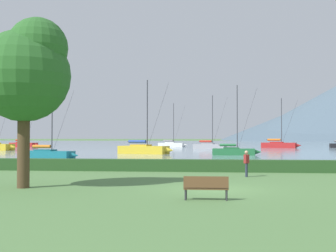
{
  "coord_description": "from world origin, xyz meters",
  "views": [
    {
      "loc": [
        0.13,
        -21.56,
        2.51
      ],
      "look_at": [
        -9.67,
        67.26,
        4.67
      ],
      "focal_mm": 47.97,
      "sensor_mm": 36.0,
      "label": 1
    }
  ],
  "objects_px": {
    "sailboat_slip_2": "(144,149)",
    "sailboat_slip_3": "(49,154)",
    "sailboat_slip_5": "(234,151)",
    "sailboat_slip_7": "(210,146)",
    "sailboat_slip_1": "(24,144)",
    "person_seated_viewer": "(246,161)",
    "sailboat_slip_9": "(279,145)",
    "park_bench_near_path": "(206,187)",
    "sailboat_slip_0": "(172,144)",
    "park_tree": "(27,70)"
  },
  "relations": [
    {
      "from": "sailboat_slip_2",
      "to": "sailboat_slip_3",
      "type": "relative_size",
      "value": 1.36
    },
    {
      "from": "sailboat_slip_5",
      "to": "sailboat_slip_2",
      "type": "bearing_deg",
      "value": 169.31
    },
    {
      "from": "sailboat_slip_3",
      "to": "sailboat_slip_7",
      "type": "relative_size",
      "value": 0.74
    },
    {
      "from": "sailboat_slip_1",
      "to": "person_seated_viewer",
      "type": "height_order",
      "value": "sailboat_slip_1"
    },
    {
      "from": "sailboat_slip_9",
      "to": "sailboat_slip_2",
      "type": "bearing_deg",
      "value": -106.54
    },
    {
      "from": "sailboat_slip_3",
      "to": "person_seated_viewer",
      "type": "relative_size",
      "value": 4.87
    },
    {
      "from": "sailboat_slip_5",
      "to": "person_seated_viewer",
      "type": "relative_size",
      "value": 5.84
    },
    {
      "from": "sailboat_slip_7",
      "to": "sailboat_slip_9",
      "type": "bearing_deg",
      "value": 53.67
    },
    {
      "from": "park_bench_near_path",
      "to": "person_seated_viewer",
      "type": "height_order",
      "value": "person_seated_viewer"
    },
    {
      "from": "sailboat_slip_7",
      "to": "sailboat_slip_9",
      "type": "height_order",
      "value": "sailboat_slip_9"
    },
    {
      "from": "sailboat_slip_3",
      "to": "park_bench_near_path",
      "type": "bearing_deg",
      "value": -48.23
    },
    {
      "from": "sailboat_slip_3",
      "to": "sailboat_slip_5",
      "type": "bearing_deg",
      "value": 43.29
    },
    {
      "from": "sailboat_slip_2",
      "to": "sailboat_slip_5",
      "type": "xyz_separation_m",
      "value": [
        13.07,
        -3.37,
        -0.15
      ]
    },
    {
      "from": "sailboat_slip_0",
      "to": "sailboat_slip_5",
      "type": "distance_m",
      "value": 50.36
    },
    {
      "from": "person_seated_viewer",
      "to": "sailboat_slip_2",
      "type": "bearing_deg",
      "value": 120.18
    },
    {
      "from": "sailboat_slip_9",
      "to": "park_bench_near_path",
      "type": "bearing_deg",
      "value": -83.15
    },
    {
      "from": "sailboat_slip_5",
      "to": "sailboat_slip_9",
      "type": "bearing_deg",
      "value": 78.15
    },
    {
      "from": "sailboat_slip_0",
      "to": "park_bench_near_path",
      "type": "height_order",
      "value": "sailboat_slip_0"
    },
    {
      "from": "sailboat_slip_1",
      "to": "park_bench_near_path",
      "type": "xyz_separation_m",
      "value": [
        46.23,
        -86.35,
        -0.14
      ]
    },
    {
      "from": "person_seated_viewer",
      "to": "park_tree",
      "type": "height_order",
      "value": "park_tree"
    },
    {
      "from": "sailboat_slip_5",
      "to": "park_tree",
      "type": "bearing_deg",
      "value": -102.14
    },
    {
      "from": "sailboat_slip_3",
      "to": "sailboat_slip_5",
      "type": "xyz_separation_m",
      "value": [
        21.16,
        13.45,
        0.0
      ]
    },
    {
      "from": "person_seated_viewer",
      "to": "sailboat_slip_1",
      "type": "bearing_deg",
      "value": 133.99
    },
    {
      "from": "sailboat_slip_0",
      "to": "sailboat_slip_2",
      "type": "bearing_deg",
      "value": -74.5
    },
    {
      "from": "sailboat_slip_2",
      "to": "person_seated_viewer",
      "type": "relative_size",
      "value": 6.6
    },
    {
      "from": "sailboat_slip_5",
      "to": "person_seated_viewer",
      "type": "xyz_separation_m",
      "value": [
        -0.5,
        -33.51,
        0.41
      ]
    },
    {
      "from": "sailboat_slip_1",
      "to": "park_tree",
      "type": "relative_size",
      "value": 1.3
    },
    {
      "from": "sailboat_slip_7",
      "to": "park_tree",
      "type": "distance_m",
      "value": 70.77
    },
    {
      "from": "sailboat_slip_1",
      "to": "sailboat_slip_7",
      "type": "relative_size",
      "value": 1.0
    },
    {
      "from": "sailboat_slip_2",
      "to": "sailboat_slip_9",
      "type": "bearing_deg",
      "value": 75.53
    },
    {
      "from": "sailboat_slip_0",
      "to": "sailboat_slip_1",
      "type": "distance_m",
      "value": 36.02
    },
    {
      "from": "park_bench_near_path",
      "to": "person_seated_viewer",
      "type": "xyz_separation_m",
      "value": [
        2.26,
        10.66,
        0.44
      ]
    },
    {
      "from": "sailboat_slip_2",
      "to": "sailboat_slip_7",
      "type": "distance_m",
      "value": 27.51
    },
    {
      "from": "sailboat_slip_1",
      "to": "park_tree",
      "type": "distance_m",
      "value": 91.22
    },
    {
      "from": "sailboat_slip_7",
      "to": "sailboat_slip_1",
      "type": "bearing_deg",
      "value": 179.06
    },
    {
      "from": "park_bench_near_path",
      "to": "sailboat_slip_7",
      "type": "bearing_deg",
      "value": 89.97
    },
    {
      "from": "sailboat_slip_3",
      "to": "sailboat_slip_5",
      "type": "height_order",
      "value": "sailboat_slip_5"
    },
    {
      "from": "sailboat_slip_1",
      "to": "park_bench_near_path",
      "type": "distance_m",
      "value": 97.95
    },
    {
      "from": "sailboat_slip_0",
      "to": "person_seated_viewer",
      "type": "distance_m",
      "value": 83.06
    },
    {
      "from": "sailboat_slip_0",
      "to": "sailboat_slip_7",
      "type": "xyz_separation_m",
      "value": [
        9.8,
        -19.27,
        0.01
      ]
    },
    {
      "from": "sailboat_slip_7",
      "to": "person_seated_viewer",
      "type": "relative_size",
      "value": 6.62
    },
    {
      "from": "sailboat_slip_1",
      "to": "park_bench_near_path",
      "type": "bearing_deg",
      "value": -46.08
    },
    {
      "from": "sailboat_slip_2",
      "to": "sailboat_slip_9",
      "type": "height_order",
      "value": "sailboat_slip_9"
    },
    {
      "from": "sailboat_slip_0",
      "to": "sailboat_slip_5",
      "type": "xyz_separation_m",
      "value": [
        13.53,
        -48.51,
        -0.07
      ]
    },
    {
      "from": "park_tree",
      "to": "person_seated_viewer",
      "type": "bearing_deg",
      "value": 33.51
    },
    {
      "from": "sailboat_slip_2",
      "to": "person_seated_viewer",
      "type": "bearing_deg",
      "value": -52.74
    },
    {
      "from": "sailboat_slip_2",
      "to": "park_tree",
      "type": "distance_m",
      "value": 44.58
    },
    {
      "from": "sailboat_slip_9",
      "to": "park_tree",
      "type": "relative_size",
      "value": 1.34
    },
    {
      "from": "sailboat_slip_2",
      "to": "sailboat_slip_9",
      "type": "xyz_separation_m",
      "value": [
        24.67,
        38.14,
        0.02
      ]
    },
    {
      "from": "sailboat_slip_0",
      "to": "sailboat_slip_3",
      "type": "bearing_deg",
      "value": -82.1
    }
  ]
}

